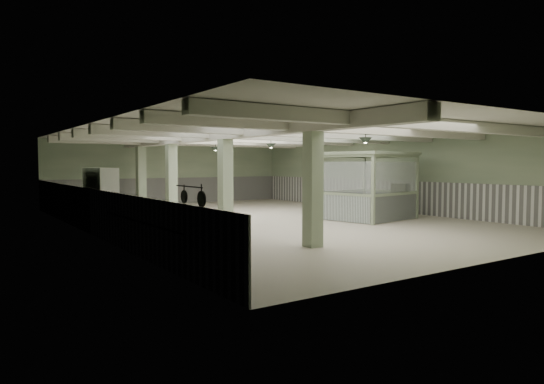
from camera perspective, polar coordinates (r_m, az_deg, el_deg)
floor at (r=19.83m, az=-0.51°, el=-3.33°), size 20.00×20.00×0.00m
ceiling at (r=19.74m, az=-0.52°, el=7.10°), size 14.00×20.00×0.02m
wall_back at (r=28.56m, az=-11.72°, el=2.25°), size 14.00×0.02×3.60m
wall_front at (r=12.67m, az=25.46°, el=0.76°), size 14.00×0.02×3.60m
wall_left at (r=16.86m, az=-20.73°, el=1.42°), size 0.02×20.00×3.60m
wall_right at (r=24.29m, az=13.37°, el=2.05°), size 0.02×20.00×3.60m
wainscot_left at (r=16.93m, az=-20.58°, el=-2.13°), size 0.05×19.90×1.50m
wainscot_right at (r=24.32m, az=13.29°, el=-0.42°), size 0.05×19.90×1.50m
wainscot_back at (r=28.58m, az=-11.68°, el=0.14°), size 13.90×0.05×1.50m
girder at (r=18.46m, az=-7.03°, el=6.66°), size 0.45×19.90×0.40m
beam_a at (r=14.13m, az=16.77°, el=7.75°), size 13.90×0.35×0.32m
beam_b at (r=15.82m, az=9.66°, el=7.35°), size 13.90×0.35×0.32m
beam_c at (r=17.71m, az=4.01°, el=6.95°), size 13.90×0.35×0.32m
beam_d at (r=19.73m, az=-0.52°, el=6.58°), size 13.90×0.35×0.32m
beam_e at (r=21.85m, az=-4.18°, el=6.26°), size 13.90×0.35×0.32m
beam_f at (r=24.04m, az=-7.18°, el=5.97°), size 13.90×0.35×0.32m
beam_g at (r=26.29m, az=-9.67°, el=5.72°), size 13.90×0.35×0.32m
column_a at (r=13.38m, az=4.84°, el=1.19°), size 0.42×0.42×3.60m
column_b at (r=17.55m, az=-5.50°, el=1.68°), size 0.42×0.42×3.60m
column_c at (r=22.07m, az=-11.76°, el=1.96°), size 0.42×0.42×3.60m
column_d at (r=25.81m, az=-15.16°, el=2.10°), size 0.42×0.42×3.60m
hook_rail at (r=9.66m, az=-9.74°, el=0.64°), size 0.02×1.20×0.02m
pendant_front at (r=16.15m, az=10.94°, el=5.94°), size 0.44×0.44×0.22m
pendant_mid at (r=20.40m, az=-0.13°, el=5.43°), size 0.44×0.44×0.22m
pendant_back at (r=24.70m, az=-6.66°, el=5.04°), size 0.44×0.44×0.22m
prep_counter at (r=12.56m, az=-13.44°, el=-5.17°), size 0.95×5.43×0.91m
pitcher_near at (r=14.32m, az=-16.27°, el=-1.77°), size 0.22×0.25×0.32m
pitcher_far at (r=10.66m, az=-10.12°, el=-3.57°), size 0.20×0.22×0.25m
veg_colander at (r=13.23m, az=-14.17°, el=-2.35°), size 0.52×0.52×0.22m
orange_bowl at (r=12.37m, az=-12.77°, el=-3.05°), size 0.23×0.23×0.08m
skillet_near at (r=9.29m, az=-8.29°, el=-0.81°), size 0.04×0.31×0.31m
skillet_far at (r=10.01m, az=-10.30°, el=-0.54°), size 0.03×0.26×0.26m
walkin_cooler at (r=17.01m, az=-19.47°, el=-1.01°), size 1.06×2.33×2.14m
guard_booth at (r=20.57m, az=11.26°, el=2.04°), size 3.90×3.46×2.79m
filing_cabinet at (r=21.74m, az=14.89°, el=-0.93°), size 0.62×0.77×1.46m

